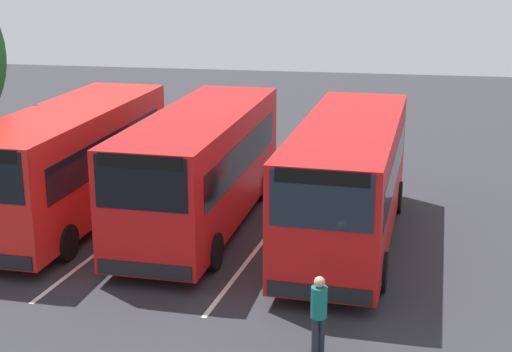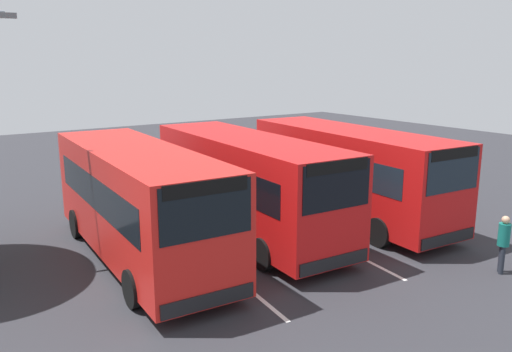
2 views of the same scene
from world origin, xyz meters
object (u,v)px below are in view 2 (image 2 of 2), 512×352
(bus_far_left, at_px, (138,200))
(pedestrian, at_px, (504,240))
(bus_center_left, at_px, (247,182))
(bus_center_right, at_px, (349,170))

(bus_far_left, bearing_deg, pedestrian, 52.68)
(bus_far_left, relative_size, pedestrian, 5.63)
(pedestrian, bearing_deg, bus_center_left, -11.32)
(bus_far_left, distance_m, bus_center_right, 8.04)
(bus_far_left, xyz_separation_m, bus_center_right, (0.48, 8.03, 0.00))
(bus_center_left, relative_size, pedestrian, 5.63)
(bus_far_left, relative_size, bus_center_left, 1.00)
(bus_center_right, bearing_deg, bus_center_left, -93.75)
(bus_far_left, relative_size, bus_center_right, 1.00)
(bus_center_right, height_order, pedestrian, bus_center_right)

